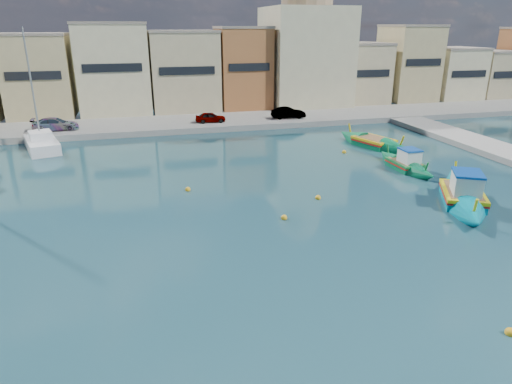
{
  "coord_description": "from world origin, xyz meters",
  "views": [
    {
      "loc": [
        -12.05,
        -17.61,
        10.31
      ],
      "look_at": [
        -5.71,
        6.0,
        1.4
      ],
      "focal_mm": 32.0,
      "sensor_mm": 36.0,
      "label": 1
    }
  ],
  "objects": [
    {
      "name": "mooring_buoys",
      "position": [
        0.58,
        6.09,
        0.08
      ],
      "size": [
        22.12,
        24.53,
        0.36
      ],
      "color": "yellow",
      "rests_on": "ground"
    },
    {
      "name": "luzzu_green",
      "position": [
        8.76,
        18.66,
        0.3
      ],
      "size": [
        4.88,
        9.0,
        2.76
      ],
      "color": "#0B7546",
      "rests_on": "ground"
    },
    {
      "name": "ground",
      "position": [
        0.0,
        0.0,
        0.0
      ],
      "size": [
        160.0,
        160.0,
        0.0
      ],
      "primitive_type": "plane",
      "color": "#15353F",
      "rests_on": "ground"
    },
    {
      "name": "luzzu_turquoise_cabin",
      "position": [
        7.18,
        4.59,
        0.39
      ],
      "size": [
        6.95,
        9.96,
        3.27
      ],
      "color": "#008CA5",
      "rests_on": "ground"
    },
    {
      "name": "church_block",
      "position": [
        10.0,
        40.0,
        8.41
      ],
      "size": [
        10.0,
        10.0,
        19.1
      ],
      "color": "beige",
      "rests_on": "ground"
    },
    {
      "name": "north_townhouses",
      "position": [
        6.68,
        39.36,
        5.0
      ],
      "size": [
        83.2,
        7.87,
        10.19
      ],
      "color": "tan",
      "rests_on": "ground"
    },
    {
      "name": "north_quay",
      "position": [
        0.0,
        32.0,
        0.3
      ],
      "size": [
        80.0,
        8.0,
        0.6
      ],
      "primitive_type": "cube",
      "color": "gray",
      "rests_on": "ground"
    },
    {
      "name": "parked_cars",
      "position": [
        -8.79,
        30.5,
        1.21
      ],
      "size": [
        28.34,
        1.8,
        1.26
      ],
      "color": "#4C1919",
      "rests_on": "north_quay"
    },
    {
      "name": "yacht_north",
      "position": [
        -20.62,
        26.84,
        0.44
      ],
      "size": [
        4.54,
        8.67,
        11.14
      ],
      "color": "white",
      "rests_on": "ground"
    },
    {
      "name": "luzzu_blue_cabin",
      "position": [
        7.67,
        11.72,
        0.31
      ],
      "size": [
        1.88,
        7.28,
        2.57
      ],
      "color": "#0A6F43",
      "rests_on": "ground"
    }
  ]
}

